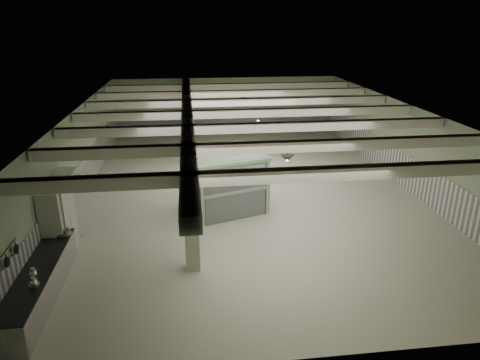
{
  "coord_description": "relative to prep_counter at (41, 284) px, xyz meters",
  "views": [
    {
      "loc": [
        -2.46,
        -17.21,
        7.02
      ],
      "look_at": [
        -0.61,
        -2.12,
        1.3
      ],
      "focal_mm": 32.0,
      "sensor_mm": 36.0,
      "label": 1
    }
  ],
  "objects": [
    {
      "name": "filing_cabinet",
      "position": [
        6.89,
        4.94,
        0.18
      ],
      "size": [
        0.55,
        0.68,
        1.28
      ],
      "primitive_type": "cube",
      "rotation": [
        0.0,
        0.0,
        -0.26
      ],
      "color": "#565B4C",
      "rests_on": "floor"
    },
    {
      "name": "hook_rail",
      "position": [
        -0.39,
        -0.6,
        1.39
      ],
      "size": [
        0.02,
        1.2,
        0.02
      ],
      "primitive_type": "cylinder",
      "rotation": [
        1.57,
        0.0,
        0.0
      ],
      "color": "black",
      "rests_on": "wall_left"
    },
    {
      "name": "pitcher_near",
      "position": [
        0.04,
        -0.42,
        0.58
      ],
      "size": [
        0.24,
        0.27,
        0.29
      ],
      "primitive_type": null,
      "rotation": [
        0.0,
        0.0,
        -0.24
      ],
      "color": "silver",
      "rests_on": "prep_counter"
    },
    {
      "name": "wall_left",
      "position": [
        -0.46,
        7.0,
        1.34
      ],
      "size": [
        0.02,
        20.0,
        3.6
      ],
      "primitive_type": "cube",
      "color": "#A1B591",
      "rests_on": "floor"
    },
    {
      "name": "pitcher_far",
      "position": [
        0.17,
        -0.82,
        0.57
      ],
      "size": [
        0.25,
        0.26,
        0.27
      ],
      "primitive_type": null,
      "rotation": [
        0.0,
        0.0,
        0.35
      ],
      "color": "silver",
      "rests_on": "prep_counter"
    },
    {
      "name": "beam_a",
      "position": [
        6.54,
        -0.5,
        2.96
      ],
      "size": [
        13.9,
        0.35,
        0.32
      ],
      "primitive_type": "cube",
      "color": "white",
      "rests_on": "ceiling"
    },
    {
      "name": "skillet_near",
      "position": [
        -0.34,
        -0.81,
        1.17
      ],
      "size": [
        0.03,
        0.26,
        0.26
      ],
      "primitive_type": "cylinder",
      "rotation": [
        0.0,
        1.57,
        0.0
      ],
      "color": "black",
      "rests_on": "hook_rail"
    },
    {
      "name": "walkin_cooler",
      "position": [
        -0.08,
        3.0,
        0.73
      ],
      "size": [
        1.14,
        2.59,
        2.38
      ],
      "color": "silver",
      "rests_on": "floor"
    },
    {
      "name": "beam_c",
      "position": [
        6.54,
        4.5,
        2.96
      ],
      "size": [
        13.9,
        0.35,
        0.32
      ],
      "primitive_type": "cube",
      "color": "white",
      "rests_on": "ceiling"
    },
    {
      "name": "beam_b",
      "position": [
        6.54,
        2.0,
        2.96
      ],
      "size": [
        13.9,
        0.35,
        0.32
      ],
      "primitive_type": "cube",
      "color": "white",
      "rests_on": "ceiling"
    },
    {
      "name": "wall_back",
      "position": [
        6.54,
        17.0,
        1.34
      ],
      "size": [
        14.0,
        0.02,
        3.6
      ],
      "primitive_type": "cube",
      "color": "#A1B591",
      "rests_on": "floor"
    },
    {
      "name": "column_b",
      "position": [
        4.04,
        6.0,
        1.34
      ],
      "size": [
        0.42,
        0.42,
        3.6
      ],
      "primitive_type": "cube",
      "color": "#B6CCA4",
      "rests_on": "floor"
    },
    {
      "name": "pendant_front",
      "position": [
        7.04,
        2.0,
        2.59
      ],
      "size": [
        0.44,
        0.44,
        0.22
      ],
      "primitive_type": "cone",
      "rotation": [
        3.14,
        0.0,
        0.0
      ],
      "color": "#324335",
      "rests_on": "ceiling"
    },
    {
      "name": "beam_g",
      "position": [
        6.54,
        14.5,
        2.96
      ],
      "size": [
        13.9,
        0.35,
        0.32
      ],
      "primitive_type": "cube",
      "color": "white",
      "rests_on": "ceiling"
    },
    {
      "name": "wall_front",
      "position": [
        6.54,
        -3.0,
        1.34
      ],
      "size": [
        14.0,
        0.02,
        3.6
      ],
      "primitive_type": "cube",
      "color": "#A1B591",
      "rests_on": "floor"
    },
    {
      "name": "pendant_back",
      "position": [
        7.04,
        12.5,
        2.59
      ],
      "size": [
        0.44,
        0.44,
        0.22
      ],
      "primitive_type": "cone",
      "rotation": [
        3.14,
        0.0,
        0.0
      ],
      "color": "#324335",
      "rests_on": "ceiling"
    },
    {
      "name": "column_a",
      "position": [
        4.04,
        1.0,
        1.34
      ],
      "size": [
        0.42,
        0.42,
        3.6
      ],
      "primitive_type": "cube",
      "color": "#B6CCA4",
      "rests_on": "floor"
    },
    {
      "name": "beam_e",
      "position": [
        6.54,
        9.5,
        2.96
      ],
      "size": [
        13.9,
        0.35,
        0.32
      ],
      "primitive_type": "cube",
      "color": "white",
      "rests_on": "ceiling"
    },
    {
      "name": "floor",
      "position": [
        6.54,
        7.0,
        -0.46
      ],
      "size": [
        20.0,
        20.0,
        0.0
      ],
      "primitive_type": "plane",
      "color": "beige",
      "rests_on": "ground"
    },
    {
      "name": "guard_booth",
      "position": [
        5.36,
        5.18,
        1.13
      ],
      "size": [
        3.44,
        3.16,
        2.39
      ],
      "rotation": [
        0.0,
        0.0,
        0.31
      ],
      "color": "#97B490",
      "rests_on": "floor"
    },
    {
      "name": "pendant_mid",
      "position": [
        7.04,
        7.5,
        2.59
      ],
      "size": [
        0.44,
        0.44,
        0.22
      ],
      "primitive_type": "cone",
      "rotation": [
        3.14,
        0.0,
        0.0
      ],
      "color": "#324335",
      "rests_on": "ceiling"
    },
    {
      "name": "girder",
      "position": [
        4.04,
        7.0,
        2.92
      ],
      "size": [
        0.45,
        19.9,
        0.4
      ],
      "primitive_type": "cube",
      "color": "white",
      "rests_on": "ceiling"
    },
    {
      "name": "veg_colander",
      "position": [
        0.17,
        1.9,
        0.55
      ],
      "size": [
        0.64,
        0.64,
        0.22
      ],
      "primitive_type": null,
      "rotation": [
        0.0,
        0.0,
        0.39
      ],
      "color": "#3D3C41",
      "rests_on": "prep_counter"
    },
    {
      "name": "beam_f",
      "position": [
        6.54,
        12.0,
        2.96
      ],
      "size": [
        13.9,
        0.35,
        0.32
      ],
      "primitive_type": "cube",
      "color": "white",
      "rests_on": "ceiling"
    },
    {
      "name": "beam_d",
      "position": [
        6.54,
        7.0,
        2.96
      ],
      "size": [
        13.9,
        0.35,
        0.32
      ],
      "primitive_type": "cube",
      "color": "white",
      "rests_on": "ceiling"
    },
    {
      "name": "wainscot_left",
      "position": [
        -0.43,
        7.0,
        0.29
      ],
      "size": [
        0.05,
        19.9,
        1.5
      ],
      "primitive_type": "cube",
      "color": "white",
      "rests_on": "floor"
    },
    {
      "name": "skillet_far",
      "position": [
        -0.34,
        -0.19,
        1.17
      ],
      "size": [
        0.03,
        0.25,
        0.25
      ],
      "primitive_type": "cylinder",
      "rotation": [
        0.0,
        1.57,
        0.0
      ],
      "color": "black",
      "rests_on": "hook_rail"
    },
    {
      "name": "wainscot_right",
      "position": [
        13.52,
        7.0,
        0.29
      ],
      "size": [
        0.05,
        19.9,
        1.5
      ],
      "primitive_type": "cube",
      "color": "white",
      "rests_on": "floor"
    },
    {
      "name": "column_d",
      "position": [
        4.04,
        15.0,
        1.34
      ],
      "size": [
        0.42,
        0.42,
        3.6
      ],
      "primitive_type": "cube",
      "color": "#B6CCA4",
      "rests_on": "floor"
    },
    {
      "name": "prep_counter",
      "position": [
        0.0,
        0.0,
        0.0
      ],
      "size": [
        0.81,
        4.6,
        0.91
      ],
      "color": "silver",
      "rests_on": "floor"
    },
    {
      "name": "ceiling",
      "position": [
        6.54,
        7.0,
        3.14
      ],
      "size": [
        14.0,
        20.0,
        0.02
      ],
      "primitive_type": "cube",
      "color": "silver",
      "rests_on": "wall_back"
    },
    {
      "name": "orange_bowl",
      "position": [
        0.17,
        -0.8,
        0.48
      ],
      "size": [
        0.3,
        0.3,
        0.09
      ],
      "primitive_type": "cylinder",
      "rotation": [
        0.0,
        0.0,
        0.29
      ],
      "color": "#B2B2B7",
      "rests_on": "prep_counter"
    },
    {
      "name": "wainscot_back",
      "position": [
        6.54,
        16.98,
        0.29
      ],
      "size": [
        13.9,
        0.05,
        1.5
      ],
      "primitive_type": "cube",
      "color": "white",
      "rests_on": "floor"
    },
    {
      "name": "column_c",
      "position": [
        4.04,
        11.0,
        1.34
      ],
      "size": [
        0.42,
        0.42,
        3.6
      ],
      "primitive_type": "cube",
      "color": "#B6CCA4",
      "rests_on": "floor"
    },
    {
      "name": "wall_right",
      "position": [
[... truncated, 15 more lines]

